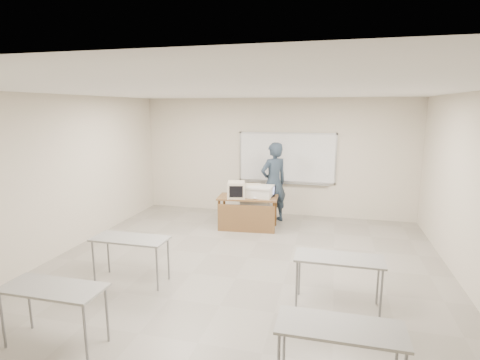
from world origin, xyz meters
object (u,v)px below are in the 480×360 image
(instructor_desk, at_px, (247,207))
(crt_monitor, at_px, (236,190))
(keyboard, at_px, (251,184))
(laptop, at_px, (266,194))
(presenter, at_px, (274,182))
(whiteboard, at_px, (287,158))
(mouse, at_px, (255,198))
(podium, at_px, (257,207))

(instructor_desk, bearing_deg, crt_monitor, 178.33)
(crt_monitor, bearing_deg, keyboard, 26.90)
(laptop, height_order, presenter, presenter)
(instructor_desk, distance_m, keyboard, 0.54)
(keyboard, xyz_separation_m, presenter, (0.43, 0.54, -0.04))
(instructor_desk, distance_m, presenter, 1.02)
(whiteboard, xyz_separation_m, mouse, (-0.50, -1.57, -0.71))
(keyboard, bearing_deg, laptop, -14.96)
(instructor_desk, bearing_deg, presenter, 53.52)
(whiteboard, height_order, crt_monitor, whiteboard)
(laptop, bearing_deg, podium, -133.67)
(keyboard, relative_size, presenter, 0.23)
(laptop, bearing_deg, presenter, 99.19)
(whiteboard, relative_size, keyboard, 5.56)
(mouse, bearing_deg, presenter, 88.70)
(laptop, bearing_deg, mouse, -101.17)
(whiteboard, bearing_deg, instructor_desk, -115.34)
(podium, distance_m, laptop, 0.38)
(podium, distance_m, keyboard, 0.54)
(podium, distance_m, presenter, 0.83)
(whiteboard, distance_m, instructor_desk, 1.89)
(podium, distance_m, mouse, 0.36)
(instructor_desk, bearing_deg, laptop, 28.76)
(instructor_desk, xyz_separation_m, laptop, (0.40, 0.27, 0.28))
(crt_monitor, bearing_deg, instructor_desk, -10.05)
(crt_monitor, height_order, laptop, crt_monitor)
(mouse, relative_size, presenter, 0.05)
(whiteboard, xyz_separation_m, laptop, (-0.30, -1.21, -0.67))
(whiteboard, relative_size, instructor_desk, 1.83)
(mouse, bearing_deg, instructor_desk, 172.50)
(instructor_desk, relative_size, laptop, 4.10)
(laptop, bearing_deg, keyboard, -157.41)
(crt_monitor, bearing_deg, mouse, -22.78)
(instructor_desk, relative_size, podium, 1.35)
(podium, bearing_deg, mouse, -87.26)
(whiteboard, distance_m, laptop, 1.42)
(laptop, relative_size, keyboard, 0.74)
(presenter, bearing_deg, podium, 23.31)
(whiteboard, relative_size, laptop, 7.51)
(whiteboard, bearing_deg, presenter, -107.42)
(whiteboard, bearing_deg, mouse, -107.69)
(mouse, bearing_deg, whiteboard, 88.90)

